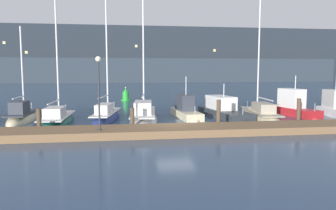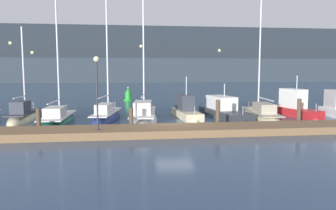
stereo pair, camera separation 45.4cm
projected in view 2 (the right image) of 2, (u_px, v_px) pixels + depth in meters
ground_plane at (175, 129)px, 21.78m from camera, size 400.00×400.00×0.00m
dock at (179, 130)px, 19.96m from camera, size 36.84×2.80×0.45m
mooring_pile_1 at (39, 120)px, 20.46m from camera, size 0.28×0.28×1.49m
mooring_pile_2 at (131, 119)px, 21.18m from camera, size 0.28×0.28×1.45m
mooring_pile_3 at (218, 114)px, 21.87m from camera, size 0.28×0.28×1.90m
mooring_pile_4 at (299, 113)px, 22.59m from camera, size 0.28×0.28×1.92m
sailboat_berth_2 at (24, 118)px, 25.26m from camera, size 1.69×5.88×7.93m
sailboat_berth_3 at (58, 120)px, 24.36m from camera, size 2.21×7.02×10.74m
sailboat_berth_4 at (107, 118)px, 25.46m from camera, size 2.71×7.12×10.86m
sailboat_berth_5 at (144, 118)px, 25.10m from camera, size 2.92×8.64×12.20m
motorboat_berth_6 at (186, 114)px, 26.75m from camera, size 2.02×5.59×3.97m
motorboat_berth_7 at (224, 114)px, 27.17m from camera, size 3.31×7.36×3.33m
sailboat_berth_8 at (261, 116)px, 26.95m from camera, size 2.87×8.19×10.74m
motorboat_berth_9 at (296, 111)px, 27.88m from camera, size 2.67×5.49×3.95m
channel_buoy at (128, 96)px, 41.94m from camera, size 1.21×1.21×1.73m
dock_lamppost at (97, 81)px, 18.50m from camera, size 0.32×0.32×4.21m
hillside_backdrop at (133, 57)px, 112.13m from camera, size 240.00×23.00×18.09m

